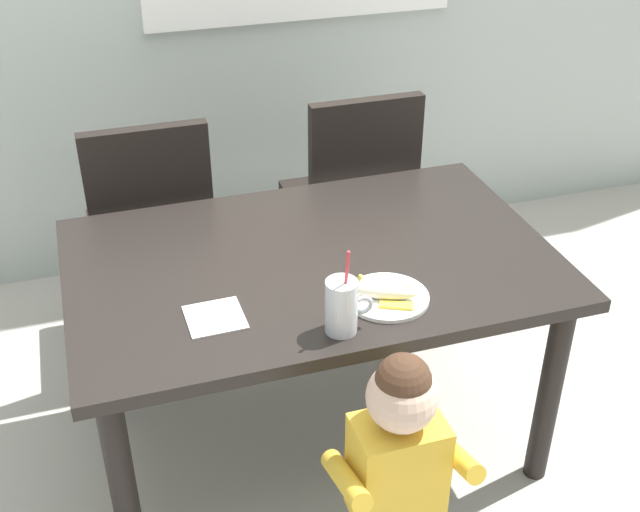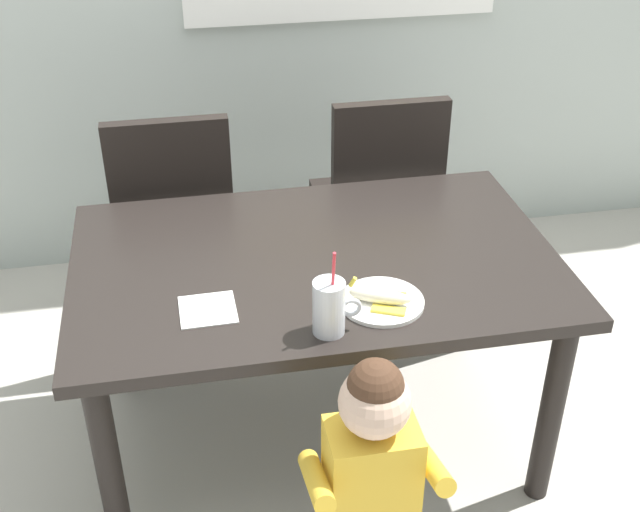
# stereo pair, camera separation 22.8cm
# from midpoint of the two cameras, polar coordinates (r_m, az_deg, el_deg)

# --- Properties ---
(ground_plane) EXTENTS (24.00, 24.00, 0.00)m
(ground_plane) POSITION_cam_midpoint_polar(r_m,az_deg,el_deg) (2.83, -2.86, -12.52)
(ground_plane) COLOR #B7B2A8
(dining_table) EXTENTS (1.43, 0.92, 0.71)m
(dining_table) POSITION_cam_midpoint_polar(r_m,az_deg,el_deg) (2.44, -3.25, -2.02)
(dining_table) COLOR black
(dining_table) RESTS_ON ground
(dining_chair_left) EXTENTS (0.44, 0.44, 0.96)m
(dining_chair_left) POSITION_cam_midpoint_polar(r_m,az_deg,el_deg) (2.99, -13.93, 2.11)
(dining_chair_left) COLOR black
(dining_chair_left) RESTS_ON ground
(dining_chair_right) EXTENTS (0.44, 0.44, 0.96)m
(dining_chair_right) POSITION_cam_midpoint_polar(r_m,az_deg,el_deg) (3.13, 0.29, 4.46)
(dining_chair_right) COLOR black
(dining_chair_right) RESTS_ON ground
(toddler_standing) EXTENTS (0.33, 0.24, 0.84)m
(toddler_standing) POSITION_cam_midpoint_polar(r_m,az_deg,el_deg) (2.02, 2.20, -14.24)
(toddler_standing) COLOR #3F4760
(toddler_standing) RESTS_ON ground
(milk_cup) EXTENTS (0.13, 0.08, 0.25)m
(milk_cup) POSITION_cam_midpoint_polar(r_m,az_deg,el_deg) (2.06, -1.63, -3.86)
(milk_cup) COLOR silver
(milk_cup) RESTS_ON dining_table
(snack_plate) EXTENTS (0.23, 0.23, 0.01)m
(snack_plate) POSITION_cam_midpoint_polar(r_m,az_deg,el_deg) (2.21, 1.80, -3.01)
(snack_plate) COLOR white
(snack_plate) RESTS_ON dining_table
(peeled_banana) EXTENTS (0.17, 0.14, 0.07)m
(peeled_banana) POSITION_cam_midpoint_polar(r_m,az_deg,el_deg) (2.18, 1.75, -2.67)
(peeled_banana) COLOR #F4EAC6
(peeled_banana) RESTS_ON snack_plate
(paper_napkin) EXTENTS (0.15, 0.15, 0.00)m
(paper_napkin) POSITION_cam_midpoint_polar(r_m,az_deg,el_deg) (2.17, -10.41, -4.36)
(paper_napkin) COLOR white
(paper_napkin) RESTS_ON dining_table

